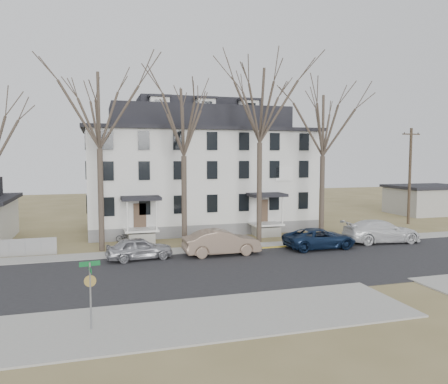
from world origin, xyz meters
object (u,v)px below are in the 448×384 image
object	(u,v)px
car_silver	(139,249)
street_sign	(90,285)
tree_center	(260,100)
bicycle_left	(126,237)
boarding_house	(199,171)
tree_mid_right	(323,121)
car_navy	(320,239)
utility_pole_far	(410,175)
tree_far_left	(99,104)
car_tan	(221,243)
tree_mid_left	(184,117)
car_white	(381,232)

from	to	relation	value
car_silver	street_sign	distance (m)	11.63
tree_center	bicycle_left	bearing A→B (deg)	165.45
boarding_house	tree_mid_right	size ratio (longest dim) A/B	1.63
boarding_house	car_silver	size ratio (longest dim) A/B	4.87
car_navy	bicycle_left	xyz separation A→B (m)	(-13.40, 6.45, -0.33)
car_navy	bicycle_left	distance (m)	14.88
street_sign	utility_pole_far	bearing A→B (deg)	23.93
tree_far_left	utility_pole_far	bearing A→B (deg)	8.10
tree_far_left	car_tan	world-z (taller)	tree_far_left
tree_mid_left	tree_center	xyz separation A→B (m)	(6.00, 0.00, 1.48)
boarding_house	bicycle_left	size ratio (longest dim) A/B	13.34
car_tan	car_navy	world-z (taller)	car_tan
tree_mid_right	tree_mid_left	bearing A→B (deg)	180.00
tree_mid_right	boarding_house	bearing A→B (deg)	136.19
utility_pole_far	street_sign	world-z (taller)	utility_pole_far
boarding_house	car_navy	bearing A→B (deg)	-62.39
boarding_house	bicycle_left	bearing A→B (deg)	-142.29
car_silver	car_tan	size ratio (longest dim) A/B	0.82
tree_mid_left	tree_center	size ratio (longest dim) A/B	0.87
bicycle_left	utility_pole_far	bearing A→B (deg)	-83.72
utility_pole_far	car_silver	size ratio (longest dim) A/B	2.22
street_sign	tree_mid_left	bearing A→B (deg)	57.65
utility_pole_far	car_tan	bearing A→B (deg)	-159.77
boarding_house	tree_far_left	size ratio (longest dim) A/B	1.52
boarding_house	car_white	world-z (taller)	boarding_house
tree_mid_left	car_tan	world-z (taller)	tree_mid_left
street_sign	bicycle_left	bearing A→B (deg)	73.67
tree_center	street_sign	bearing A→B (deg)	-130.41
tree_mid_right	car_white	size ratio (longest dim) A/B	2.12
tree_mid_left	car_navy	distance (m)	13.38
boarding_house	tree_center	xyz separation A→B (m)	(3.00, -8.15, 5.71)
car_silver	tree_far_left	bearing A→B (deg)	26.00
tree_mid_left	bicycle_left	bearing A→B (deg)	147.56
tree_center	bicycle_left	distance (m)	14.96
utility_pole_far	bicycle_left	distance (m)	28.05
tree_center	bicycle_left	world-z (taller)	tree_center
street_sign	car_tan	bearing A→B (deg)	44.28
tree_mid_left	bicycle_left	world-z (taller)	tree_mid_left
boarding_house	tree_mid_right	distance (m)	12.51
boarding_house	car_navy	size ratio (longest dim) A/B	3.92
utility_pole_far	car_silver	world-z (taller)	utility_pole_far
utility_pole_far	tree_center	bearing A→B (deg)	-166.50
car_navy	tree_center	bearing A→B (deg)	39.45
tree_far_left	tree_center	bearing A→B (deg)	0.00
boarding_house	bicycle_left	world-z (taller)	boarding_house
tree_mid_left	utility_pole_far	distance (m)	24.33
car_tan	tree_mid_right	bearing A→B (deg)	-68.98
tree_mid_right	car_tan	world-z (taller)	tree_mid_right
bicycle_left	tree_center	bearing A→B (deg)	-101.52
car_white	tree_mid_left	bearing A→B (deg)	83.19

